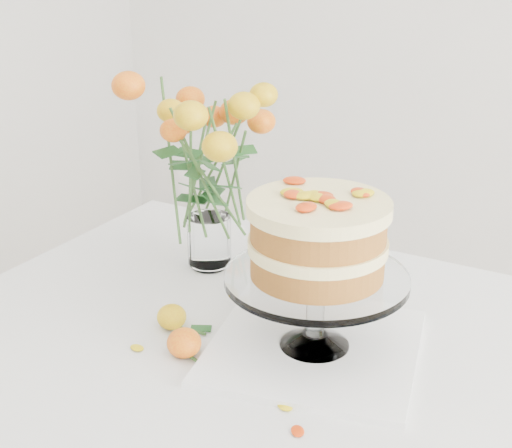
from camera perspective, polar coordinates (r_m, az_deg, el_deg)
The scene contains 11 objects.
table at distance 1.19m, azimuth 6.35°, elevation -14.37°, with size 1.43×0.93×0.76m.
napkin at distance 1.17m, azimuth 4.66°, elevation -9.79°, with size 0.33×0.33×0.01m, color white.
cake_stand at distance 1.09m, azimuth 4.95°, elevation -1.77°, with size 0.29×0.29×0.26m.
rose_vase at distance 1.36m, azimuth -3.97°, elevation 6.37°, with size 0.33×0.33×0.44m.
loose_rose_near at distance 1.23m, azimuth -6.74°, elevation -7.40°, with size 0.09×0.05×0.04m.
loose_rose_far at distance 1.15m, azimuth -5.76°, elevation -9.46°, with size 0.10×0.06×0.05m.
stray_petal_a at distance 1.11m, azimuth -1.39°, elevation -11.83°, with size 0.03×0.02×0.00m, color yellow.
stray_petal_b at distance 1.04m, azimuth 2.32°, elevation -14.39°, with size 0.03×0.02×0.00m, color yellow.
stray_petal_c at distance 1.00m, azimuth 3.35°, elevation -16.23°, with size 0.03×0.02×0.00m, color yellow.
stray_petal_d at distance 1.21m, azimuth -5.92°, elevation -8.82°, with size 0.03×0.02×0.00m, color yellow.
stray_petal_e at distance 1.19m, azimuth -9.49°, elevation -9.76°, with size 0.03×0.02×0.00m, color yellow.
Camera 1 is at (0.36, -0.89, 1.38)m, focal length 50.00 mm.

